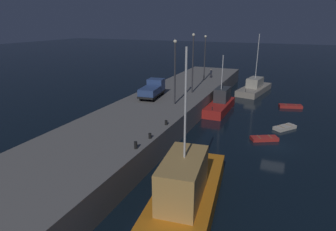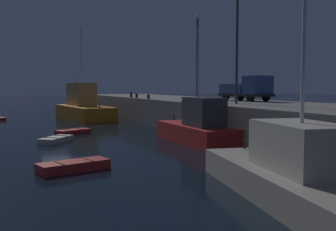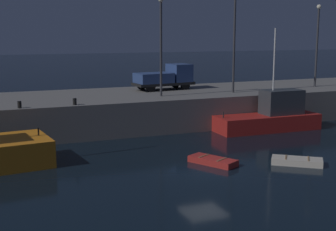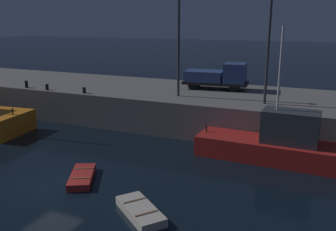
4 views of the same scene
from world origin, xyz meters
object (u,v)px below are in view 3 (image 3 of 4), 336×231
at_px(lamp_post_west, 161,39).
at_px(fishing_boat_blue, 271,116).
at_px(dinghy_red_small, 213,161).
at_px(utility_truck, 166,77).
at_px(rowboat_blue_far, 297,161).
at_px(bollard_west, 20,105).
at_px(lamp_post_central, 317,39).
at_px(bollard_east, 75,102).
at_px(lamp_post_east, 234,36).

bearing_deg(lamp_post_west, fishing_boat_blue, -27.09).
distance_m(dinghy_red_small, utility_truck, 16.53).
height_order(rowboat_blue_far, bollard_west, bollard_west).
distance_m(lamp_post_central, bollard_west, 28.89).
relative_size(fishing_boat_blue, rowboat_blue_far, 2.82).
xyz_separation_m(dinghy_red_small, bollard_west, (-10.55, 9.38, 2.80)).
distance_m(dinghy_red_small, bollard_east, 11.88).
bearing_deg(dinghy_red_small, lamp_post_east, 55.34).
bearing_deg(bollard_east, bollard_west, -178.86).
xyz_separation_m(fishing_boat_blue, rowboat_blue_far, (-4.52, -9.42, -0.95)).
relative_size(rowboat_blue_far, lamp_post_west, 0.39).
bearing_deg(utility_truck, lamp_post_west, -116.75).
bearing_deg(rowboat_blue_far, bollard_west, 143.29).
bearing_deg(utility_truck, dinghy_red_small, -101.44).
height_order(dinghy_red_small, lamp_post_east, lamp_post_east).
bearing_deg(lamp_post_east, bollard_east, -172.01).
xyz_separation_m(lamp_post_west, bollard_west, (-11.62, -2.20, -4.50)).
relative_size(dinghy_red_small, bollard_west, 6.38).
bearing_deg(dinghy_red_small, bollard_east, 125.03).
xyz_separation_m(lamp_post_central, utility_truck, (-14.64, 3.26, -3.50)).
xyz_separation_m(fishing_boat_blue, utility_truck, (-6.09, 8.42, 2.75)).
relative_size(lamp_post_east, utility_truck, 1.48).
height_order(lamp_post_west, bollard_east, lamp_post_west).
bearing_deg(bollard_east, fishing_boat_blue, -7.45).
xyz_separation_m(rowboat_blue_far, lamp_post_central, (13.07, 14.57, 7.20)).
bearing_deg(bollard_east, utility_truck, 32.84).
distance_m(rowboat_blue_far, bollard_west, 19.31).
xyz_separation_m(lamp_post_west, bollard_east, (-7.69, -2.12, -4.51)).
relative_size(utility_truck, bollard_east, 11.85).
bearing_deg(rowboat_blue_far, utility_truck, 95.03).
bearing_deg(bollard_east, lamp_post_east, 7.99).
bearing_deg(rowboat_blue_far, dinghy_red_small, 156.80).
xyz_separation_m(rowboat_blue_far, bollard_west, (-15.32, 11.42, 2.80)).
bearing_deg(lamp_post_central, dinghy_red_small, -144.91).
height_order(rowboat_blue_far, lamp_post_central, lamp_post_central).
distance_m(lamp_post_east, lamp_post_central, 9.94).
height_order(rowboat_blue_far, utility_truck, utility_truck).
height_order(lamp_post_east, utility_truck, lamp_post_east).
bearing_deg(fishing_boat_blue, dinghy_red_small, -141.54).
distance_m(dinghy_red_small, bollard_west, 14.39).
relative_size(rowboat_blue_far, lamp_post_central, 0.40).
bearing_deg(lamp_post_east, bollard_west, -173.45).
xyz_separation_m(dinghy_red_small, utility_truck, (3.19, 15.79, 3.70)).
bearing_deg(lamp_post_west, dinghy_red_small, -95.28).
bearing_deg(bollard_east, lamp_post_central, 7.17).
height_order(rowboat_blue_far, bollard_east, bollard_east).
relative_size(lamp_post_central, bollard_east, 16.09).
relative_size(fishing_boat_blue, lamp_post_central, 1.12).
height_order(fishing_boat_blue, lamp_post_central, lamp_post_central).
relative_size(fishing_boat_blue, lamp_post_east, 1.03).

